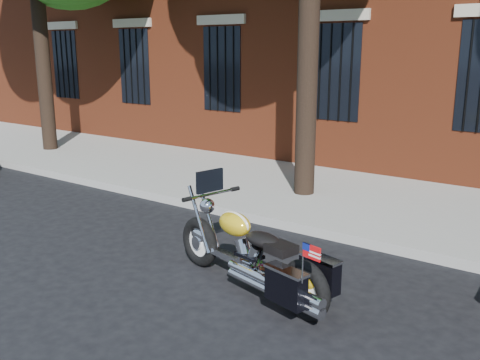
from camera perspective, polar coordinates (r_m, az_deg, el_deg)
The scene contains 4 objects.
ground at distance 7.83m, azimuth -6.87°, elevation -6.43°, with size 120.00×120.00×0.00m, color black.
curb at distance 8.81m, azimuth -0.84°, elevation -3.46°, with size 40.00×0.16×0.15m, color gray.
sidewalk at distance 10.33m, azimuth 5.35°, elevation -0.90°, with size 40.00×3.60×0.15m, color gray.
motorcycle at distance 6.02m, azimuth 1.49°, elevation -8.26°, with size 2.43×1.13×1.29m.
Camera 1 is at (4.99, -5.39, 2.71)m, focal length 40.00 mm.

